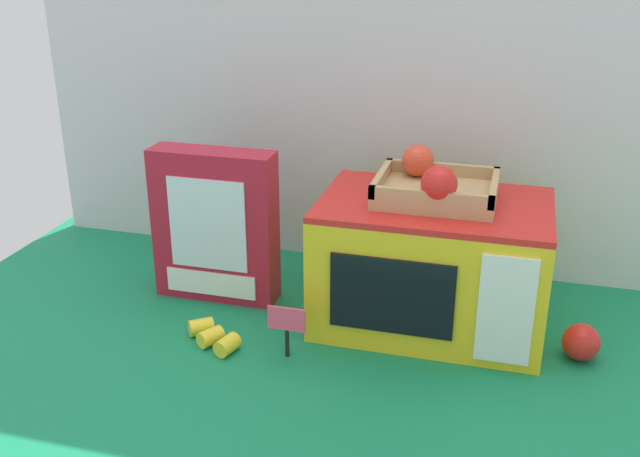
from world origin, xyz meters
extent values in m
plane|color=#147A4C|center=(0.00, 0.00, 0.00)|extent=(1.70, 1.70, 0.00)
cube|color=silver|center=(0.00, 0.27, 0.38)|extent=(1.61, 0.03, 0.76)
cube|color=yellow|center=(0.15, 0.00, 0.12)|extent=(0.43, 0.29, 0.24)
cube|color=red|center=(0.15, 0.00, 0.25)|extent=(0.43, 0.29, 0.01)
cube|color=black|center=(0.10, -0.15, 0.12)|extent=(0.22, 0.01, 0.14)
cube|color=white|center=(0.30, -0.15, 0.12)|extent=(0.09, 0.01, 0.20)
cube|color=tan|center=(0.15, 0.01, 0.26)|extent=(0.22, 0.18, 0.02)
cube|color=tan|center=(0.15, -0.07, 0.29)|extent=(0.22, 0.01, 0.02)
cube|color=tan|center=(0.15, 0.10, 0.29)|extent=(0.22, 0.01, 0.02)
cube|color=tan|center=(0.05, 0.01, 0.29)|extent=(0.01, 0.18, 0.02)
cube|color=tan|center=(0.25, 0.01, 0.29)|extent=(0.01, 0.18, 0.02)
sphere|color=#E04228|center=(0.10, 0.08, 0.30)|extent=(0.06, 0.06, 0.06)
sphere|color=red|center=(0.16, -0.06, 0.31)|extent=(0.07, 0.07, 0.07)
cube|color=#B2192D|center=(-0.29, -0.01, 0.16)|extent=(0.25, 0.07, 0.32)
cube|color=silver|center=(-0.29, -0.04, 0.17)|extent=(0.16, 0.00, 0.19)
cube|color=white|center=(-0.29, -0.04, 0.04)|extent=(0.19, 0.00, 0.05)
cylinder|color=black|center=(-0.08, -0.20, 0.03)|extent=(0.01, 0.01, 0.06)
cube|color=#F44C6B|center=(-0.08, -0.20, 0.08)|extent=(0.07, 0.00, 0.05)
cylinder|color=yellow|center=(-0.26, -0.17, 0.02)|extent=(0.06, 0.05, 0.03)
cylinder|color=yellow|center=(-0.23, -0.20, 0.02)|extent=(0.05, 0.06, 0.03)
cylinder|color=yellow|center=(-0.19, -0.22, 0.02)|extent=(0.04, 0.05, 0.03)
sphere|color=red|center=(0.43, -0.07, 0.03)|extent=(0.07, 0.07, 0.07)
camera|label=1|loc=(0.29, -1.29, 0.72)|focal=41.29mm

